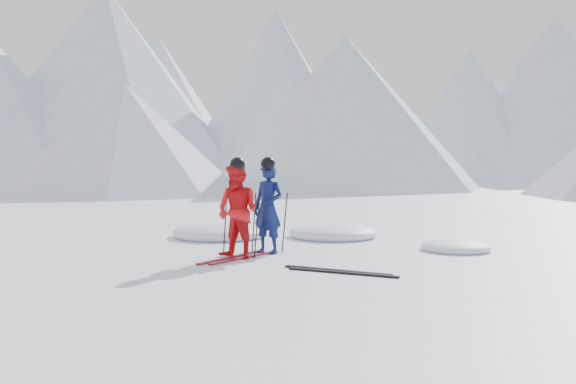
# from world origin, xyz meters

# --- Properties ---
(ground) EXTENTS (160.00, 160.00, 0.00)m
(ground) POSITION_xyz_m (0.00, 0.00, 0.00)
(ground) COLOR white
(ground) RESTS_ON ground
(mountain_range) EXTENTS (106.15, 62.94, 15.53)m
(mountain_range) POSITION_xyz_m (5.71, 35.31, 6.72)
(mountain_range) COLOR #B2BCD1
(mountain_range) RESTS_ON ground
(skier_blue) EXTENTS (0.69, 0.58, 1.61)m
(skier_blue) POSITION_xyz_m (-2.41, 0.51, 0.81)
(skier_blue) COLOR #0D184F
(skier_blue) RESTS_ON ground
(skier_red) EXTENTS (0.95, 0.86, 1.60)m
(skier_red) POSITION_xyz_m (-2.78, -0.14, 0.80)
(skier_red) COLOR red
(skier_red) RESTS_ON ground
(pole_blue_left) EXTENTS (0.11, 0.08, 1.07)m
(pole_blue_left) POSITION_xyz_m (-2.71, 0.66, 0.54)
(pole_blue_left) COLOR black
(pole_blue_left) RESTS_ON ground
(pole_blue_right) EXTENTS (0.11, 0.07, 1.07)m
(pole_blue_right) POSITION_xyz_m (-2.16, 0.76, 0.54)
(pole_blue_right) COLOR black
(pole_blue_right) RESTS_ON ground
(pole_red_left) EXTENTS (0.11, 0.09, 1.07)m
(pole_red_left) POSITION_xyz_m (-3.08, 0.11, 0.53)
(pole_red_left) COLOR black
(pole_red_left) RESTS_ON ground
(pole_red_right) EXTENTS (0.11, 0.08, 1.07)m
(pole_red_right) POSITION_xyz_m (-2.48, 0.01, 0.53)
(pole_red_right) COLOR black
(pole_red_right) RESTS_ON ground
(ski_worn_left) EXTENTS (0.68, 1.63, 0.03)m
(ski_worn_left) POSITION_xyz_m (-2.90, -0.14, 0.01)
(ski_worn_left) COLOR black
(ski_worn_left) RESTS_ON ground
(ski_worn_right) EXTENTS (0.78, 1.59, 0.03)m
(ski_worn_right) POSITION_xyz_m (-2.66, -0.14, 0.01)
(ski_worn_right) COLOR black
(ski_worn_right) RESTS_ON ground
(ski_loose_a) EXTENTS (1.66, 0.53, 0.03)m
(ski_loose_a) POSITION_xyz_m (-0.98, -1.01, 0.01)
(ski_loose_a) COLOR black
(ski_loose_a) RESTS_ON ground
(ski_loose_b) EXTENTS (1.68, 0.47, 0.03)m
(ski_loose_b) POSITION_xyz_m (-0.88, -1.16, 0.01)
(ski_loose_b) COLOR black
(ski_loose_b) RESTS_ON ground
(snow_lumps) EXTENTS (8.84, 5.35, 0.45)m
(snow_lumps) POSITION_xyz_m (-1.76, 2.20, 0.00)
(snow_lumps) COLOR white
(snow_lumps) RESTS_ON ground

